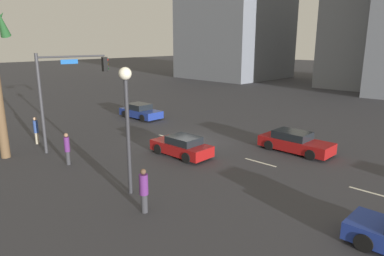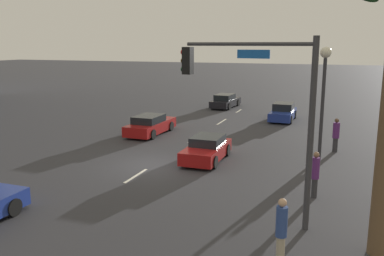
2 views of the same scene
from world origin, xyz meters
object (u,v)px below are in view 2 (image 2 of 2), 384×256
object	(u,v)px
pedestrian_2	(315,173)
pedestrian_1	(336,134)
car_0	(225,101)
car_3	(150,125)
car_4	(207,149)
pedestrian_0	(281,229)
streetlamp	(324,81)
traffic_signal	(264,99)
car_1	(283,112)

from	to	relation	value
pedestrian_2	pedestrian_1	bearing A→B (deg)	175.46
car_0	car_3	bearing A→B (deg)	-6.82
car_0	car_4	bearing A→B (deg)	12.59
car_4	pedestrian_0	distance (m)	10.41
car_3	pedestrian_0	size ratio (longest dim) A/B	2.44
pedestrian_0	pedestrian_2	distance (m)	5.49
car_4	streetlamp	distance (m)	6.91
car_4	car_3	bearing A→B (deg)	-130.33
car_3	streetlamp	bearing A→B (deg)	76.97
traffic_signal	pedestrian_0	distance (m)	4.27
traffic_signal	streetlamp	bearing A→B (deg)	170.20
car_0	pedestrian_0	world-z (taller)	pedestrian_0
car_4	pedestrian_2	bearing A→B (deg)	57.64
car_0	pedestrian_0	distance (m)	28.41
car_1	pedestrian_0	xyz separation A→B (m)	(22.03, 3.00, 0.39)
car_1	pedestrian_0	world-z (taller)	pedestrian_0
streetlamp	pedestrian_0	world-z (taller)	streetlamp
car_0	pedestrian_1	distance (m)	17.16
pedestrian_1	pedestrian_0	bearing A→B (deg)	-4.99
pedestrian_1	pedestrian_2	size ratio (longest dim) A/B	1.02
car_1	streetlamp	size ratio (longest dim) A/B	0.70
car_1	car_4	world-z (taller)	car_1
pedestrian_2	car_0	bearing A→B (deg)	-155.76
car_1	pedestrian_0	distance (m)	22.24
car_3	car_4	xyz separation A→B (m)	(4.72, 5.56, -0.02)
car_0	pedestrian_1	xyz separation A→B (m)	(13.75, 10.26, 0.41)
pedestrian_0	pedestrian_1	world-z (taller)	pedestrian_1
car_3	streetlamp	distance (m)	11.91
pedestrian_1	car_0	bearing A→B (deg)	-143.26
car_0	pedestrian_1	bearing A→B (deg)	36.74
car_1	pedestrian_1	xyz separation A→B (m)	(8.88, 4.14, 0.39)
car_0	pedestrian_2	size ratio (longest dim) A/B	2.46
car_1	car_4	bearing A→B (deg)	-9.32
car_0	car_1	world-z (taller)	car_1
traffic_signal	pedestrian_1	size ratio (longest dim) A/B	3.25
traffic_signal	car_0	bearing A→B (deg)	-161.69
car_0	car_3	world-z (taller)	car_3
traffic_signal	pedestrian_0	xyz separation A→B (m)	(2.62, 1.08, -3.19)
car_3	pedestrian_2	world-z (taller)	pedestrian_2
pedestrian_0	streetlamp	bearing A→B (deg)	177.93
car_0	pedestrian_2	distance (m)	23.51
car_3	pedestrian_2	size ratio (longest dim) A/B	2.46
car_3	car_1	bearing A→B (deg)	137.05
car_4	car_0	bearing A→B (deg)	-167.41
car_4	pedestrian_0	bearing A→B (deg)	29.51
pedestrian_0	pedestrian_2	world-z (taller)	pedestrian_0
pedestrian_2	car_3	bearing A→B (deg)	-126.51
car_4	pedestrian_2	world-z (taller)	pedestrian_2
car_4	traffic_signal	size ratio (longest dim) A/B	0.64
traffic_signal	car_1	bearing A→B (deg)	-174.35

